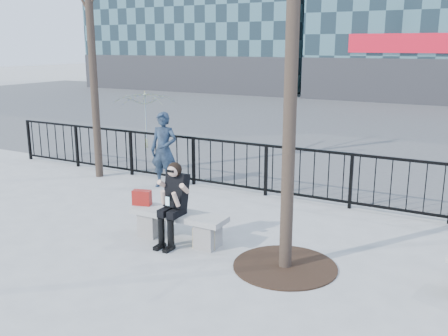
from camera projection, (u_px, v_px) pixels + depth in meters
The scene contains 10 objects.
ground at pixel (179, 241), 8.17m from camera, with size 120.00×120.00×0.00m, color gray.
street_surface at pixel (378, 121), 20.93m from camera, with size 60.00×23.00×0.01m, color #474747.
railing at pixel (257, 169), 10.59m from camera, with size 14.00×0.06×1.10m.
tree_grate at pixel (285, 266), 7.19m from camera, with size 1.50×1.50×0.02m, color black.
bench_main at pixel (179, 223), 8.10m from camera, with size 1.65×0.46×0.49m.
seated_woman at pixel (173, 204), 7.87m from camera, with size 0.50×0.64×1.34m.
handbag at pixel (142, 198), 8.39m from camera, with size 0.31×0.15×0.25m, color maroon.
shopping_bag at pixel (204, 238), 7.82m from camera, with size 0.36×0.13×0.34m, color tan.
standing_man at pixel (164, 150), 11.06m from camera, with size 0.62×0.41×1.69m, color black.
vendor_umbrella at pixel (145, 120), 15.25m from camera, with size 1.93×1.97×1.77m, color yellow.
Camera 1 is at (4.32, -6.35, 3.12)m, focal length 40.00 mm.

